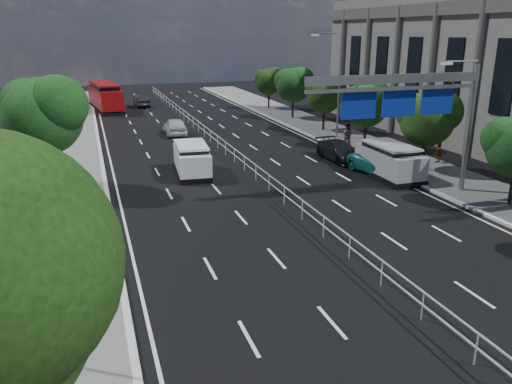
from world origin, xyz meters
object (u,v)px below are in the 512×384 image
overhead_gantry (413,97)px  near_car_dark (141,101)px  white_minivan (192,159)px  toilet_sign (47,278)px  near_car_silver (175,126)px  red_bus (105,96)px  parked_car_dark (340,151)px  silver_minivan (390,161)px  pedestrian_b (347,135)px  parked_car_teal (384,164)px  pedestrian_a (439,150)px

overhead_gantry → near_car_dark: 42.71m
white_minivan → near_car_dark: bearing=94.5°
toilet_sign → near_car_silver: 33.41m
white_minivan → near_car_silver: (1.22, 13.51, -0.23)m
overhead_gantry → red_bus: size_ratio=0.94×
toilet_sign → parked_car_dark: size_ratio=0.92×
toilet_sign → white_minivan: 20.21m
overhead_gantry → silver_minivan: overhead_gantry is taller
near_car_silver → toilet_sign: bearing=77.4°
toilet_sign → red_bus: (3.45, 50.15, -1.29)m
near_car_dark → parked_car_dark: (10.58, -32.30, -0.02)m
toilet_sign → pedestrian_b: toilet_sign is taller
overhead_gantry → near_car_dark: size_ratio=2.39×
red_bus → parked_car_dark: bearing=-71.2°
near_car_dark → parked_car_teal: parked_car_teal is taller
parked_car_teal → pedestrian_a: pedestrian_a is taller
silver_minivan → pedestrian_a: (5.10, 1.75, -0.06)m
overhead_gantry → silver_minivan: 6.22m
pedestrian_a → pedestrian_b: (-3.80, 6.26, 0.11)m
parked_car_dark → pedestrian_b: pedestrian_b is taller
white_minivan → parked_car_teal: (11.78, -4.13, -0.26)m
overhead_gantry → near_car_dark: overhead_gantry is taller
near_car_dark → overhead_gantry: bearing=100.7°
pedestrian_a → pedestrian_b: 7.33m
parked_car_dark → pedestrian_a: bearing=-30.2°
overhead_gantry → silver_minivan: size_ratio=1.97×
near_car_dark → parked_car_dark: size_ratio=0.91×
overhead_gantry → silver_minivan: (1.56, 3.95, -4.55)m
white_minivan → parked_car_teal: bearing=-14.3°
near_car_silver → pedestrian_a: 22.71m
overhead_gantry → red_bus: (-14.24, 40.10, -3.95)m
toilet_sign → near_car_dark: toilet_sign is taller
toilet_sign → near_car_dark: size_ratio=1.01×
near_car_dark → red_bus: bearing=12.2°
silver_minivan → parked_car_dark: 5.09m
silver_minivan → pedestrian_a: size_ratio=3.02×
silver_minivan → parked_car_dark: bearing=100.6°
near_car_silver → silver_minivan: silver_minivan is taller
parked_car_dark → parked_car_teal: bearing=-80.3°
pedestrian_b → near_car_silver: bearing=-5.1°
near_car_silver → red_bus: bearing=-71.3°
red_bus → silver_minivan: 39.46m
near_car_silver → parked_car_teal: bearing=123.4°
silver_minivan → pedestrian_b: silver_minivan is taller
toilet_sign → red_bus: bearing=86.1°
near_car_silver → pedestrian_a: (15.66, -16.44, 0.24)m
white_minivan → parked_car_dark: 10.89m
red_bus → pedestrian_b: 32.93m
toilet_sign → parked_car_dark: toilet_sign is taller
white_minivan → red_bus: (-4.02, 31.47, 0.66)m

